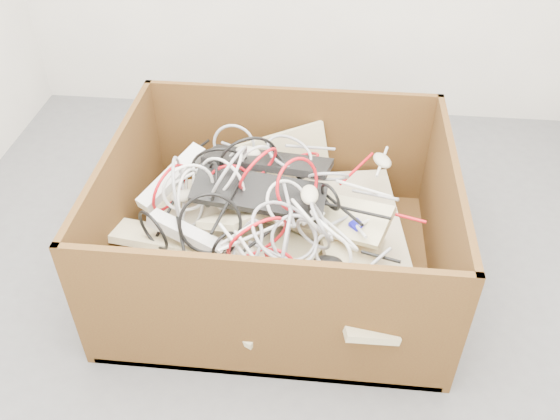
# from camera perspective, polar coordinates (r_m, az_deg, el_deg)

# --- Properties ---
(ground) EXTENTS (3.00, 3.00, 0.00)m
(ground) POSITION_cam_1_polar(r_m,az_deg,el_deg) (2.31, -0.48, -9.08)
(ground) COLOR #4C4C4E
(ground) RESTS_ON ground
(cardboard_box) EXTENTS (1.25, 1.04, 0.57)m
(cardboard_box) POSITION_cam_1_polar(r_m,az_deg,el_deg) (2.34, -0.48, -3.30)
(cardboard_box) COLOR #432210
(cardboard_box) RESTS_ON ground
(keyboard_pile) EXTENTS (1.07, 1.06, 0.31)m
(keyboard_pile) POSITION_cam_1_polar(r_m,az_deg,el_deg) (2.25, -1.03, -0.50)
(keyboard_pile) COLOR beige
(keyboard_pile) RESTS_ON cardboard_box
(mice_scatter) EXTENTS (0.87, 0.64, 0.20)m
(mice_scatter) POSITION_cam_1_polar(r_m,az_deg,el_deg) (2.21, 0.21, 0.93)
(mice_scatter) COLOR #BAB295
(mice_scatter) RESTS_ON keyboard_pile
(power_strip_left) EXTENTS (0.22, 0.32, 0.14)m
(power_strip_left) POSITION_cam_1_polar(r_m,az_deg,el_deg) (2.33, -10.31, 3.13)
(power_strip_left) COLOR silver
(power_strip_left) RESTS_ON keyboard_pile
(power_strip_right) EXTENTS (0.31, 0.16, 0.10)m
(power_strip_right) POSITION_cam_1_polar(r_m,az_deg,el_deg) (2.14, -8.88, -2.32)
(power_strip_right) COLOR silver
(power_strip_right) RESTS_ON keyboard_pile
(vga_plug) EXTENTS (0.06, 0.06, 0.03)m
(vga_plug) POSITION_cam_1_polar(r_m,az_deg,el_deg) (2.14, 7.36, -1.46)
(vga_plug) COLOR #0E0CB6
(vga_plug) RESTS_ON keyboard_pile
(cable_tangle) EXTENTS (1.06, 0.85, 0.43)m
(cable_tangle) POSITION_cam_1_polar(r_m,az_deg,el_deg) (2.15, -3.20, 1.15)
(cable_tangle) COLOR black
(cable_tangle) RESTS_ON keyboard_pile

